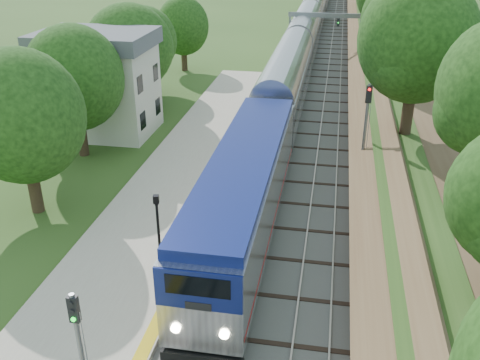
% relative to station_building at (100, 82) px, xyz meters
% --- Properties ---
extents(trackbed, '(9.50, 170.00, 0.28)m').
position_rel_station_building_xyz_m(trackbed, '(16.00, 30.00, -4.02)').
color(trackbed, '#4C4944').
rests_on(trackbed, ground).
extents(platform, '(6.40, 68.00, 0.38)m').
position_rel_station_building_xyz_m(platform, '(8.80, -14.00, -3.90)').
color(platform, '#B0A28D').
rests_on(platform, ground).
extents(yellow_stripe, '(0.55, 68.00, 0.01)m').
position_rel_station_building_xyz_m(yellow_stripe, '(11.65, -14.00, -3.70)').
color(yellow_stripe, gold).
rests_on(yellow_stripe, platform).
extents(embankment, '(10.64, 170.00, 11.70)m').
position_rel_station_building_xyz_m(embankment, '(24.35, 30.00, -2.14)').
color(embankment, brown).
rests_on(embankment, ground).
extents(station_building, '(8.60, 6.60, 8.00)m').
position_rel_station_building_xyz_m(station_building, '(0.00, 0.00, 0.00)').
color(station_building, silver).
rests_on(station_building, ground).
extents(signal_gantry, '(8.40, 0.38, 6.20)m').
position_rel_station_building_xyz_m(signal_gantry, '(16.47, 24.99, 0.73)').
color(signal_gantry, slate).
rests_on(signal_gantry, ground).
extents(trees_behind_platform, '(7.82, 53.32, 7.21)m').
position_rel_station_building_xyz_m(trees_behind_platform, '(2.83, -9.33, 0.44)').
color(trees_behind_platform, '#332316').
rests_on(trees_behind_platform, ground).
extents(train, '(3.22, 150.85, 4.73)m').
position_rel_station_building_xyz_m(train, '(14.00, 50.43, -1.69)').
color(train, black).
rests_on(train, trackbed).
extents(lamppost_far, '(0.40, 0.40, 4.05)m').
position_rel_station_building_xyz_m(lamppost_far, '(10.72, -18.40, -1.90)').
color(lamppost_far, black).
rests_on(lamppost_far, platform).
extents(signal_platform, '(0.31, 0.24, 5.22)m').
position_rel_station_building_xyz_m(signal_platform, '(11.10, -26.98, -0.50)').
color(signal_platform, slate).
rests_on(signal_platform, platform).
extents(signal_farside, '(0.36, 0.28, 6.54)m').
position_rel_station_building_xyz_m(signal_farside, '(20.20, -6.34, 0.02)').
color(signal_farside, slate).
rests_on(signal_farside, ground).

